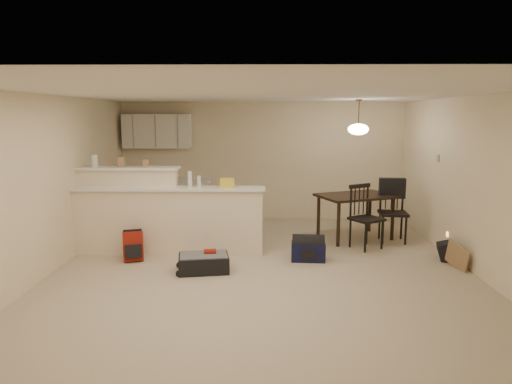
{
  "coord_description": "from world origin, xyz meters",
  "views": [
    {
      "loc": [
        -0.01,
        -6.24,
        2.2
      ],
      "look_at": [
        -0.1,
        0.7,
        1.05
      ],
      "focal_mm": 32.0,
      "sensor_mm": 36.0,
      "label": 1
    }
  ],
  "objects_px": {
    "dining_chair_far": "(393,211)",
    "pendant_lamp": "(358,129)",
    "black_daypack": "(446,251)",
    "navy_duffel": "(308,252)",
    "dining_chair_near": "(367,217)",
    "dining_table": "(356,200)",
    "red_backpack": "(133,246)",
    "suitcase": "(204,263)"
  },
  "relations": [
    {
      "from": "dining_chair_far",
      "to": "pendant_lamp",
      "type": "bearing_deg",
      "value": 166.97
    },
    {
      "from": "pendant_lamp",
      "to": "black_daypack",
      "type": "distance_m",
      "value": 2.53
    },
    {
      "from": "navy_duffel",
      "to": "black_daypack",
      "type": "relative_size",
      "value": 1.64
    },
    {
      "from": "dining_chair_near",
      "to": "navy_duffel",
      "type": "height_order",
      "value": "dining_chair_near"
    },
    {
      "from": "dining_table",
      "to": "black_daypack",
      "type": "height_order",
      "value": "dining_table"
    },
    {
      "from": "pendant_lamp",
      "to": "red_backpack",
      "type": "distance_m",
      "value": 4.3
    },
    {
      "from": "dining_chair_far",
      "to": "black_daypack",
      "type": "height_order",
      "value": "dining_chair_far"
    },
    {
      "from": "pendant_lamp",
      "to": "navy_duffel",
      "type": "height_order",
      "value": "pendant_lamp"
    },
    {
      "from": "dining_chair_near",
      "to": "red_backpack",
      "type": "relative_size",
      "value": 2.38
    },
    {
      "from": "black_daypack",
      "to": "red_backpack",
      "type": "bearing_deg",
      "value": 110.07
    },
    {
      "from": "dining_chair_far",
      "to": "suitcase",
      "type": "xyz_separation_m",
      "value": [
        -3.15,
        -1.63,
        -0.43
      ]
    },
    {
      "from": "pendant_lamp",
      "to": "dining_chair_near",
      "type": "bearing_deg",
      "value": -84.25
    },
    {
      "from": "dining_chair_near",
      "to": "navy_duffel",
      "type": "bearing_deg",
      "value": -178.62
    },
    {
      "from": "suitcase",
      "to": "red_backpack",
      "type": "xyz_separation_m",
      "value": [
        -1.15,
        0.49,
        0.11
      ]
    },
    {
      "from": "dining_chair_near",
      "to": "dining_chair_far",
      "type": "height_order",
      "value": "dining_chair_far"
    },
    {
      "from": "dining_chair_near",
      "to": "dining_chair_far",
      "type": "relative_size",
      "value": 0.98
    },
    {
      "from": "dining_chair_near",
      "to": "pendant_lamp",
      "type": "bearing_deg",
      "value": 63.92
    },
    {
      "from": "dining_chair_near",
      "to": "navy_duffel",
      "type": "distance_m",
      "value": 1.31
    },
    {
      "from": "pendant_lamp",
      "to": "black_daypack",
      "type": "xyz_separation_m",
      "value": [
        1.16,
        -1.26,
        -1.85
      ]
    },
    {
      "from": "pendant_lamp",
      "to": "red_backpack",
      "type": "height_order",
      "value": "pendant_lamp"
    },
    {
      "from": "navy_duffel",
      "to": "dining_chair_near",
      "type": "bearing_deg",
      "value": 36.73
    },
    {
      "from": "pendant_lamp",
      "to": "dining_chair_near",
      "type": "distance_m",
      "value": 1.58
    },
    {
      "from": "red_backpack",
      "to": "navy_duffel",
      "type": "xyz_separation_m",
      "value": [
        2.7,
        0.03,
        -0.09
      ]
    },
    {
      "from": "pendant_lamp",
      "to": "navy_duffel",
      "type": "distance_m",
      "value": 2.47
    },
    {
      "from": "suitcase",
      "to": "navy_duffel",
      "type": "distance_m",
      "value": 1.64
    },
    {
      "from": "dining_chair_far",
      "to": "navy_duffel",
      "type": "distance_m",
      "value": 1.99
    },
    {
      "from": "pendant_lamp",
      "to": "suitcase",
      "type": "xyz_separation_m",
      "value": [
        -2.53,
        -1.84,
        -1.87
      ]
    },
    {
      "from": "dining_chair_far",
      "to": "navy_duffel",
      "type": "height_order",
      "value": "dining_chair_far"
    },
    {
      "from": "suitcase",
      "to": "black_daypack",
      "type": "xyz_separation_m",
      "value": [
        3.69,
        0.57,
        0.02
      ]
    },
    {
      "from": "dining_table",
      "to": "dining_chair_near",
      "type": "xyz_separation_m",
      "value": [
        0.06,
        -0.63,
        -0.17
      ]
    },
    {
      "from": "dining_table",
      "to": "pendant_lamp",
      "type": "relative_size",
      "value": 2.46
    },
    {
      "from": "suitcase",
      "to": "black_daypack",
      "type": "height_order",
      "value": "black_daypack"
    },
    {
      "from": "dining_chair_near",
      "to": "suitcase",
      "type": "xyz_separation_m",
      "value": [
        -2.59,
        -1.21,
        -0.42
      ]
    },
    {
      "from": "red_backpack",
      "to": "navy_duffel",
      "type": "relative_size",
      "value": 0.88
    },
    {
      "from": "pendant_lamp",
      "to": "black_daypack",
      "type": "bearing_deg",
      "value": -47.33
    },
    {
      "from": "dining_table",
      "to": "navy_duffel",
      "type": "xyz_separation_m",
      "value": [
        -0.98,
        -1.31,
        -0.57
      ]
    },
    {
      "from": "dining_chair_far",
      "to": "black_daypack",
      "type": "relative_size",
      "value": 3.48
    },
    {
      "from": "dining_chair_near",
      "to": "navy_duffel",
      "type": "relative_size",
      "value": 2.08
    },
    {
      "from": "navy_duffel",
      "to": "red_backpack",
      "type": "bearing_deg",
      "value": -175.8
    },
    {
      "from": "dining_table",
      "to": "dining_chair_near",
      "type": "relative_size",
      "value": 1.42
    },
    {
      "from": "red_backpack",
      "to": "navy_duffel",
      "type": "bearing_deg",
      "value": -16.21
    },
    {
      "from": "black_daypack",
      "to": "dining_chair_near",
      "type": "bearing_deg",
      "value": 79.26
    }
  ]
}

